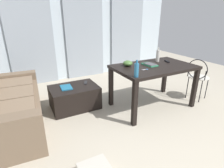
% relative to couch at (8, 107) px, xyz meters
% --- Properties ---
extents(ground_plane, '(8.90, 8.90, 0.00)m').
position_rel_couch_xyz_m(ground_plane, '(1.91, -0.44, -0.30)').
color(ground_plane, '#B2A893').
extents(wall_back, '(5.10, 0.10, 2.68)m').
position_rel_couch_xyz_m(wall_back, '(1.91, 1.81, 1.04)').
color(wall_back, silver).
rests_on(wall_back, ground).
extents(curtains, '(3.63, 0.03, 2.31)m').
position_rel_couch_xyz_m(curtains, '(1.91, 1.73, 0.85)').
color(curtains, '#99A3AD').
rests_on(curtains, ground).
extents(couch, '(0.99, 1.96, 0.74)m').
position_rel_couch_xyz_m(couch, '(0.00, 0.00, 0.00)').
color(couch, brown).
rests_on(couch, ground).
extents(coffee_table, '(0.84, 0.60, 0.41)m').
position_rel_couch_xyz_m(coffee_table, '(1.07, 0.08, -0.10)').
color(coffee_table, black).
rests_on(coffee_table, ground).
extents(craft_table, '(1.42, 0.87, 0.78)m').
position_rel_couch_xyz_m(craft_table, '(2.36, -0.53, 0.38)').
color(craft_table, black).
rests_on(craft_table, ground).
extents(wire_chair, '(0.39, 0.41, 0.84)m').
position_rel_couch_xyz_m(wire_chair, '(3.32, -0.72, 0.22)').
color(wire_chair, silver).
rests_on(wire_chair, ground).
extents(bottle_near, '(0.07, 0.07, 0.25)m').
position_rel_couch_xyz_m(bottle_near, '(1.73, -0.88, 0.58)').
color(bottle_near, teal).
rests_on(bottle_near, craft_table).
extents(bottle_far, '(0.07, 0.07, 0.26)m').
position_rel_couch_xyz_m(bottle_far, '(2.61, -0.32, 0.59)').
color(bottle_far, beige).
rests_on(bottle_far, craft_table).
extents(bowl, '(0.17, 0.17, 0.10)m').
position_rel_couch_xyz_m(bowl, '(1.94, -0.32, 0.53)').
color(bowl, '#477033').
rests_on(bowl, craft_table).
extents(book_stack, '(0.18, 0.28, 0.03)m').
position_rel_couch_xyz_m(book_stack, '(2.31, -0.47, 0.49)').
color(book_stack, '#2D7F56').
rests_on(book_stack, craft_table).
extents(tv_remote_on_table, '(0.09, 0.15, 0.02)m').
position_rel_couch_xyz_m(tv_remote_on_table, '(2.75, -0.43, 0.49)').
color(tv_remote_on_table, black).
rests_on(tv_remote_on_table, craft_table).
extents(scissors, '(0.11, 0.05, 0.00)m').
position_rel_couch_xyz_m(scissors, '(2.08, -0.65, 0.48)').
color(scissors, '#9EA0A5').
rests_on(scissors, craft_table).
extents(tv_remote_primary, '(0.11, 0.17, 0.02)m').
position_rel_couch_xyz_m(tv_remote_primary, '(1.32, 0.16, 0.12)').
color(tv_remote_primary, '#232326').
rests_on(tv_remote_primary, coffee_table).
extents(magazine, '(0.20, 0.28, 0.02)m').
position_rel_couch_xyz_m(magazine, '(0.93, 0.10, 0.12)').
color(magazine, '#1E668C').
rests_on(magazine, coffee_table).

